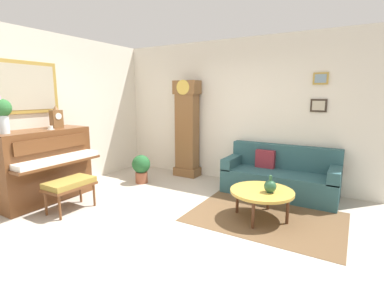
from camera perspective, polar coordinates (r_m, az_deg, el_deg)
ground_plane at (r=4.06m, az=-5.26°, el=-16.19°), size 6.40×6.00×0.10m
wall_left at (r=5.59m, az=-27.91°, el=5.45°), size 0.13×4.90×2.80m
wall_back at (r=5.77m, az=8.58°, el=6.49°), size 5.30×0.13×2.80m
area_rug at (r=4.33m, az=14.52°, el=-14.00°), size 2.10×1.50×0.01m
piano at (r=5.24m, az=-27.67°, el=-3.77°), size 0.87×1.44×1.18m
piano_bench at (r=4.65m, az=-23.35°, el=-7.51°), size 0.42×0.70×0.48m
grandfather_clock at (r=6.02m, az=-1.01°, el=2.56°), size 0.52×0.34×2.03m
couch at (r=5.25m, az=17.26°, el=-6.26°), size 1.90×0.80×0.84m
coffee_table at (r=4.14m, az=13.86°, el=-9.40°), size 0.88×0.88×0.41m
mantel_clock at (r=5.29m, az=-25.61°, el=4.77°), size 0.13×0.18×0.38m
flower_vase at (r=4.87m, az=-33.90°, el=5.39°), size 0.26×0.26×0.58m
teacup at (r=5.10m, az=-26.58°, el=2.87°), size 0.12×0.12×0.06m
green_jug at (r=4.05m, az=15.44°, el=-8.19°), size 0.17×0.17×0.24m
potted_plant at (r=5.72m, az=-10.17°, el=-4.55°), size 0.36×0.36×0.56m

